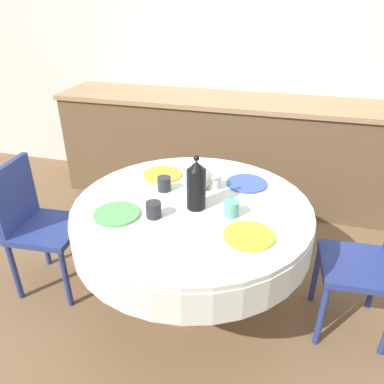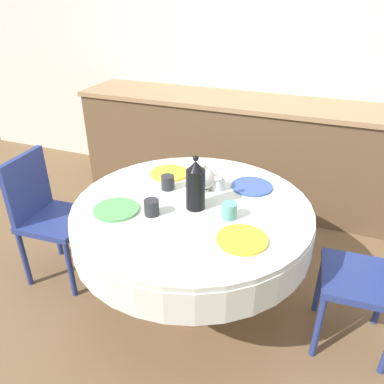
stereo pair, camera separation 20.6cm
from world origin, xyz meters
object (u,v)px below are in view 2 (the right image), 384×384
object	(u,v)px
chair_right	(46,211)
coffee_carafe	(196,185)
chair_left	(378,274)
teapot	(204,178)

from	to	relation	value
chair_right	coffee_carafe	xyz separation A→B (m)	(1.04, 0.05, 0.37)
chair_left	chair_right	xyz separation A→B (m)	(-2.02, -0.14, 0.00)
chair_left	teapot	distance (m)	1.06
chair_left	coffee_carafe	distance (m)	1.05
chair_left	coffee_carafe	xyz separation A→B (m)	(-0.98, -0.09, 0.37)
chair_right	teapot	size ratio (longest dim) A/B	4.81
teapot	coffee_carafe	bearing A→B (deg)	-82.76
chair_left	teapot	bearing A→B (deg)	79.32
chair_right	teapot	xyz separation A→B (m)	(1.01, 0.26, 0.31)
teapot	chair_right	bearing A→B (deg)	-165.57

